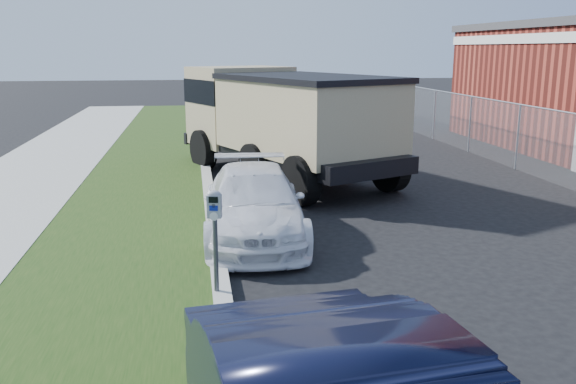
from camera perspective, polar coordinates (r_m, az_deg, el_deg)
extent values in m
plane|color=black|center=(9.65, 9.24, -6.85)|extent=(120.00, 120.00, 0.00)
cube|color=gray|center=(11.07, -6.97, -3.71)|extent=(0.25, 50.00, 0.15)
cube|color=#19370F|center=(11.15, -15.23, -4.03)|extent=(3.00, 50.00, 0.13)
plane|color=slate|center=(18.11, 20.71, 4.82)|extent=(0.00, 30.00, 30.00)
cylinder|color=#959BA3|center=(18.02, 20.94, 7.65)|extent=(0.04, 30.00, 0.04)
cylinder|color=#959BA3|center=(18.11, 20.71, 4.82)|extent=(0.06, 0.06, 1.80)
cylinder|color=#959BA3|center=(20.75, 16.66, 6.09)|extent=(0.06, 0.06, 1.80)
cylinder|color=#959BA3|center=(23.48, 13.53, 7.05)|extent=(0.06, 0.06, 1.80)
cylinder|color=#959BA3|center=(26.26, 11.05, 7.79)|extent=(0.06, 0.06, 1.80)
cylinder|color=#959BA3|center=(29.09, 9.04, 8.38)|extent=(0.06, 0.06, 1.80)
cylinder|color=#959BA3|center=(31.95, 7.39, 8.85)|extent=(0.06, 0.06, 1.80)
cube|color=silver|center=(19.58, 23.78, 13.08)|extent=(0.06, 14.00, 0.30)
cylinder|color=#3F4247|center=(8.09, -6.77, -5.97)|extent=(0.08, 0.08, 1.01)
cube|color=gray|center=(7.90, -6.90, -1.33)|extent=(0.20, 0.16, 0.30)
ellipsoid|color=gray|center=(7.86, -6.93, -0.26)|extent=(0.21, 0.16, 0.11)
cube|color=black|center=(7.81, -7.01, -0.74)|extent=(0.12, 0.03, 0.08)
cube|color=navy|center=(7.84, -6.98, -1.52)|extent=(0.11, 0.03, 0.07)
cylinder|color=silver|center=(7.87, -6.96, -2.30)|extent=(0.11, 0.03, 0.11)
cube|color=#3F4247|center=(7.83, -6.99, -1.30)|extent=(0.04, 0.01, 0.05)
imported|color=white|center=(10.85, -3.24, -1.05)|extent=(1.94, 4.29, 1.22)
cube|color=black|center=(15.69, -0.06, 4.11)|extent=(5.01, 7.39, 0.38)
cube|color=#978861|center=(17.75, -4.46, 8.07)|extent=(3.15, 2.84, 2.19)
cube|color=black|center=(17.71, -4.49, 9.48)|extent=(3.19, 2.87, 0.66)
cube|color=#978861|center=(14.84, 1.76, 7.10)|extent=(4.25, 5.27, 1.75)
cube|color=black|center=(14.77, 1.79, 10.61)|extent=(4.39, 5.41, 0.13)
cube|color=black|center=(18.78, -5.91, 5.30)|extent=(2.48, 1.20, 0.33)
cylinder|color=black|center=(17.24, -7.93, 3.98)|extent=(0.76, 1.14, 1.10)
cylinder|color=black|center=(18.41, -0.76, 4.69)|extent=(0.76, 1.14, 1.10)
cylinder|color=black|center=(14.63, -3.09, 2.44)|extent=(0.76, 1.14, 1.10)
cylinder|color=black|center=(16.00, 4.82, 3.34)|extent=(0.76, 1.14, 1.10)
cylinder|color=black|center=(12.98, 1.19, 1.07)|extent=(0.76, 1.14, 1.10)
cylinder|color=black|center=(14.50, 9.52, 2.18)|extent=(0.76, 1.14, 1.10)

